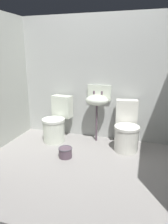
{
  "coord_description": "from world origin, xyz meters",
  "views": [
    {
      "loc": [
        0.86,
        -2.55,
        1.55
      ],
      "look_at": [
        0.0,
        0.26,
        0.7
      ],
      "focal_mm": 33.3,
      "sensor_mm": 36.0,
      "label": 1
    }
  ],
  "objects_px": {
    "toilet_left": "(56,123)",
    "sink": "(97,100)",
    "bucket": "(65,152)",
    "toilet_right": "(126,130)"
  },
  "relations": [
    {
      "from": "toilet_left",
      "to": "sink",
      "type": "relative_size",
      "value": 0.79
    },
    {
      "from": "toilet_left",
      "to": "bucket",
      "type": "height_order",
      "value": "toilet_left"
    },
    {
      "from": "toilet_left",
      "to": "toilet_right",
      "type": "distance_m",
      "value": 1.25
    },
    {
      "from": "toilet_left",
      "to": "bucket",
      "type": "xyz_separation_m",
      "value": [
        0.4,
        -0.59,
        -0.24
      ]
    },
    {
      "from": "toilet_left",
      "to": "toilet_right",
      "type": "relative_size",
      "value": 1.0
    },
    {
      "from": "toilet_left",
      "to": "bucket",
      "type": "distance_m",
      "value": 0.75
    },
    {
      "from": "toilet_left",
      "to": "sink",
      "type": "height_order",
      "value": "sink"
    },
    {
      "from": "sink",
      "to": "toilet_right",
      "type": "bearing_deg",
      "value": -19.06
    },
    {
      "from": "toilet_left",
      "to": "toilet_right",
      "type": "height_order",
      "value": "same"
    },
    {
      "from": "toilet_left",
      "to": "sink",
      "type": "xyz_separation_m",
      "value": [
        0.71,
        0.19,
        0.43
      ]
    }
  ]
}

